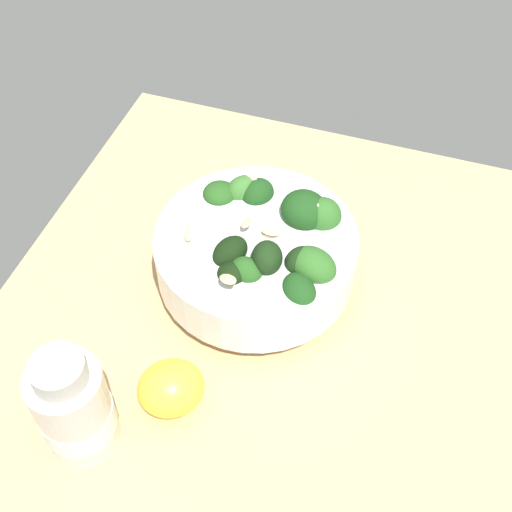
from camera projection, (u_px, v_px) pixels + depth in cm
name	position (u px, v px, depth cm)	size (l,w,h in cm)	color
ground_plane	(286.00, 330.00, 69.62)	(58.50, 58.50, 4.47)	tan
bowl_of_broccoli	(260.00, 251.00, 67.41)	(20.06, 20.06, 9.90)	white
lemon_wedge	(171.00, 388.00, 60.11)	(6.03, 5.41, 4.84)	yellow
bottle_tall	(74.00, 408.00, 55.92)	(6.35, 6.35, 11.98)	beige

